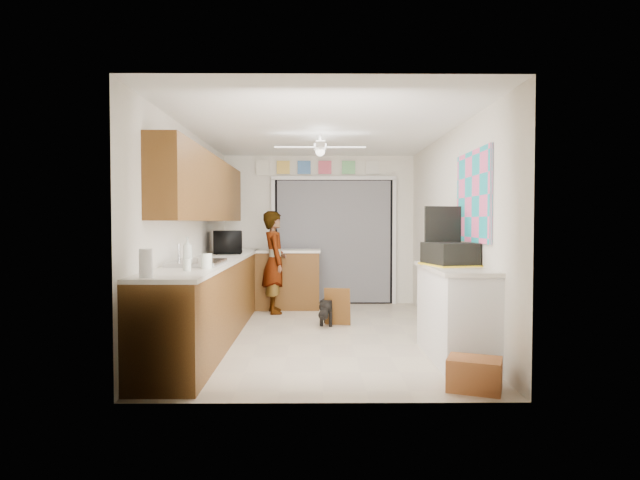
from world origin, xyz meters
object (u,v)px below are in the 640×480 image
object	(u,v)px
soap_bottle	(188,250)
cup	(204,263)
microwave	(227,242)
man	(274,262)
paper_towel_roll	(146,263)
suitcase	(449,254)
cardboard_box	(474,374)
dog	(328,310)
navy_crate	(474,377)

from	to	relation	value
soap_bottle	cup	size ratio (longest dim) A/B	2.24
microwave	man	distance (m)	0.90
cup	paper_towel_roll	world-z (taller)	paper_towel_roll
paper_towel_roll	suitcase	xyz separation A→B (m)	(2.74, 1.18, 0.00)
man	cardboard_box	bearing A→B (deg)	-164.62
paper_towel_roll	dog	world-z (taller)	paper_towel_roll
soap_bottle	suitcase	size ratio (longest dim) A/B	0.52
cardboard_box	dog	size ratio (longest dim) A/B	0.86
microwave	cardboard_box	xyz separation A→B (m)	(2.55, -3.18, -0.97)
soap_bottle	cardboard_box	distance (m)	3.22
cup	cardboard_box	world-z (taller)	cup
cup	cardboard_box	distance (m)	2.68
dog	navy_crate	bearing A→B (deg)	-53.79
microwave	navy_crate	world-z (taller)	microwave
man	dog	distance (m)	1.37
microwave	cardboard_box	bearing A→B (deg)	-152.65
microwave	dog	distance (m)	1.72
cup	suitcase	world-z (taller)	suitcase
navy_crate	cardboard_box	bearing A→B (deg)	0.00
paper_towel_roll	cardboard_box	xyz separation A→B (m)	(2.67, 0.05, -0.92)
soap_bottle	man	xyz separation A→B (m)	(0.77, 2.28, -0.31)
suitcase	man	xyz separation A→B (m)	(-2.00, 2.62, -0.28)
microwave	cup	size ratio (longest dim) A/B	4.60
paper_towel_roll	cardboard_box	distance (m)	2.83
navy_crate	cup	bearing A→B (deg)	160.52
soap_bottle	cup	bearing A→B (deg)	-63.51
paper_towel_roll	suitcase	bearing A→B (deg)	23.26
paper_towel_roll	navy_crate	size ratio (longest dim) A/B	0.64
man	dog	world-z (taller)	man
microwave	navy_crate	bearing A→B (deg)	-152.65
suitcase	man	world-z (taller)	man
navy_crate	paper_towel_roll	bearing A→B (deg)	-178.93
cup	soap_bottle	bearing A→B (deg)	116.49
dog	microwave	bearing A→B (deg)	178.84
microwave	suitcase	distance (m)	3.33
paper_towel_roll	man	xyz separation A→B (m)	(0.74, 3.80, -0.28)
suitcase	man	distance (m)	3.31
soap_bottle	dog	world-z (taller)	soap_bottle
cup	cardboard_box	bearing A→B (deg)	-19.48
cardboard_box	man	world-z (taller)	man
man	dog	xyz separation A→B (m)	(0.79, -0.95, -0.58)
soap_bottle	navy_crate	bearing A→B (deg)	-28.53
navy_crate	man	distance (m)	4.27
soap_bottle	navy_crate	size ratio (longest dim) A/B	0.78
suitcase	cup	bearing A→B (deg)	173.31
man	dog	bearing A→B (deg)	-152.05
cup	paper_towel_roll	size ratio (longest dim) A/B	0.54
suitcase	navy_crate	distance (m)	1.48
soap_bottle	man	size ratio (longest dim) A/B	0.18
microwave	paper_towel_roll	xyz separation A→B (m)	(-0.12, -3.23, -0.04)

